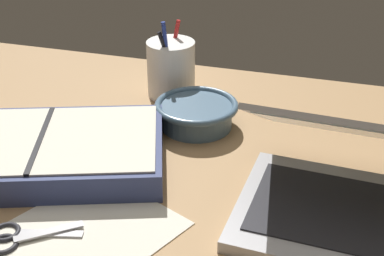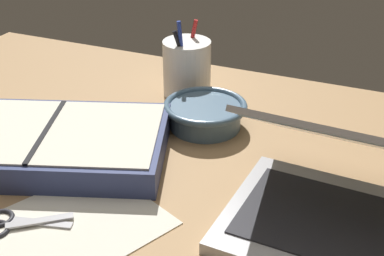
{
  "view_description": "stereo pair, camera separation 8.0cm",
  "coord_description": "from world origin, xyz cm",
  "px_view_note": "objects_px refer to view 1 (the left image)",
  "views": [
    {
      "loc": [
        20.25,
        -57.56,
        47.46
      ],
      "look_at": [
        -0.04,
        9.39,
        9.0
      ],
      "focal_mm": 50.0,
      "sensor_mm": 36.0,
      "label": 1
    },
    {
      "loc": [
        27.73,
        -54.82,
        47.46
      ],
      "look_at": [
        -0.04,
        9.39,
        9.0
      ],
      "focal_mm": 50.0,
      "sensor_mm": 36.0,
      "label": 2
    }
  ],
  "objects_px": {
    "bowl": "(196,113)",
    "planner": "(43,151)",
    "pen_cup": "(171,68)",
    "laptop": "(368,190)",
    "scissors": "(15,237)"
  },
  "relations": [
    {
      "from": "laptop",
      "to": "bowl",
      "type": "height_order",
      "value": "laptop"
    },
    {
      "from": "planner",
      "to": "pen_cup",
      "type": "bearing_deg",
      "value": 50.48
    },
    {
      "from": "bowl",
      "to": "pen_cup",
      "type": "height_order",
      "value": "pen_cup"
    },
    {
      "from": "pen_cup",
      "to": "planner",
      "type": "height_order",
      "value": "pen_cup"
    },
    {
      "from": "laptop",
      "to": "planner",
      "type": "bearing_deg",
      "value": -176.68
    },
    {
      "from": "pen_cup",
      "to": "planner",
      "type": "relative_size",
      "value": 0.37
    },
    {
      "from": "pen_cup",
      "to": "laptop",
      "type": "bearing_deg",
      "value": -38.6
    },
    {
      "from": "bowl",
      "to": "planner",
      "type": "xyz_separation_m",
      "value": [
        -0.19,
        -0.19,
        -0.0
      ]
    },
    {
      "from": "laptop",
      "to": "pen_cup",
      "type": "relative_size",
      "value": 2.2
    },
    {
      "from": "bowl",
      "to": "scissors",
      "type": "distance_m",
      "value": 0.38
    },
    {
      "from": "pen_cup",
      "to": "scissors",
      "type": "distance_m",
      "value": 0.48
    },
    {
      "from": "laptop",
      "to": "pen_cup",
      "type": "distance_m",
      "value": 0.48
    },
    {
      "from": "planner",
      "to": "scissors",
      "type": "distance_m",
      "value": 0.18
    },
    {
      "from": "scissors",
      "to": "bowl",
      "type": "bearing_deg",
      "value": 42.59
    },
    {
      "from": "scissors",
      "to": "planner",
      "type": "bearing_deg",
      "value": 81.99
    }
  ]
}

